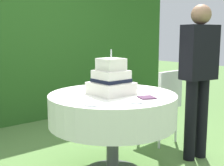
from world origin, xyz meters
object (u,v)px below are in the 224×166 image
at_px(serving_plate_near, 134,88).
at_px(serving_plate_left, 93,104).
at_px(napkin_stack, 147,97).
at_px(serving_plate_far, 136,102).
at_px(garden_chair, 163,100).
at_px(cake_table, 113,109).
at_px(wedding_cake, 111,80).
at_px(standing_person, 198,72).

distance_m(serving_plate_near, serving_plate_left, 0.80).
bearing_deg(napkin_stack, serving_plate_near, 60.21).
distance_m(serving_plate_far, napkin_stack, 0.19).
xyz_separation_m(serving_plate_near, garden_chair, (0.65, 0.17, -0.24)).
height_order(cake_table, serving_plate_far, serving_plate_far).
height_order(wedding_cake, garden_chair, wedding_cake).
distance_m(wedding_cake, garden_chair, 1.09).
relative_size(cake_table, serving_plate_left, 8.65).
bearing_deg(serving_plate_left, garden_chair, 20.02).
xyz_separation_m(wedding_cake, serving_plate_left, (-0.38, -0.24, -0.12)).
xyz_separation_m(cake_table, serving_plate_near, (0.34, 0.09, 0.15)).
xyz_separation_m(wedding_cake, serving_plate_far, (-0.06, -0.39, -0.12)).
distance_m(cake_table, serving_plate_left, 0.48).
height_order(serving_plate_near, serving_plate_left, same).
relative_size(napkin_stack, standing_person, 0.08).
bearing_deg(serving_plate_far, serving_plate_left, 155.78).
xyz_separation_m(wedding_cake, napkin_stack, (0.12, -0.32, -0.12)).
height_order(wedding_cake, napkin_stack, wedding_cake).
xyz_separation_m(serving_plate_far, serving_plate_left, (-0.32, 0.14, 0.00)).
distance_m(wedding_cake, serving_plate_left, 0.46).
distance_m(cake_table, wedding_cake, 0.27).
relative_size(wedding_cake, serving_plate_left, 2.99).
bearing_deg(serving_plate_left, cake_table, 32.22).
relative_size(serving_plate_near, napkin_stack, 1.10).
bearing_deg(garden_chair, serving_plate_far, -148.74).
relative_size(serving_plate_near, garden_chair, 0.16).
relative_size(wedding_cake, serving_plate_near, 2.88).
height_order(serving_plate_near, standing_person, standing_person).
relative_size(serving_plate_far, garden_chair, 0.14).
bearing_deg(serving_plate_far, napkin_stack, 19.44).
height_order(cake_table, standing_person, standing_person).
xyz_separation_m(cake_table, serving_plate_far, (-0.07, -0.39, 0.15)).
bearing_deg(standing_person, serving_plate_left, 179.43).
height_order(serving_plate_near, garden_chair, garden_chair).
xyz_separation_m(cake_table, garden_chair, (0.99, 0.26, -0.09)).
bearing_deg(serving_plate_far, serving_plate_near, 48.82).
bearing_deg(garden_chair, napkin_stack, -146.63).
bearing_deg(garden_chair, serving_plate_left, -159.98).
relative_size(wedding_cake, napkin_stack, 3.16).
height_order(cake_table, serving_plate_near, serving_plate_near).
height_order(napkin_stack, garden_chair, garden_chair).
distance_m(napkin_stack, standing_person, 0.83).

